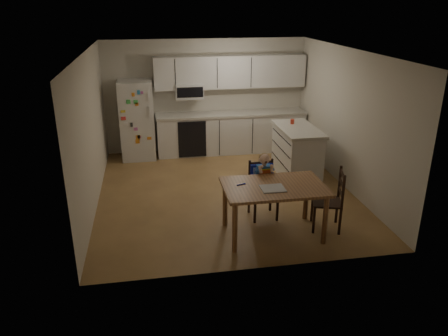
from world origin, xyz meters
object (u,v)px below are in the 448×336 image
refrigerator (137,120)px  kitchen_island (297,152)px  dining_table (274,192)px  chair_side (334,196)px  chair_booster (263,178)px  red_cup (292,122)px

refrigerator → kitchen_island: bearing=-28.3°
kitchen_island → refrigerator: bearing=151.7°
dining_table → chair_side: bearing=1.4°
dining_table → chair_side: 0.95m
refrigerator → chair_booster: 3.76m
refrigerator → chair_booster: (1.98, -3.20, -0.20)m
dining_table → red_cup: bearing=66.6°
chair_booster → red_cup: bearing=58.0°
red_cup → dining_table: red_cup is taller
red_cup → dining_table: 2.69m
refrigerator → kitchen_island: size_ratio=1.27×
refrigerator → chair_side: (2.92, -3.79, -0.31)m
red_cup → chair_booster: bearing=-120.1°
refrigerator → dining_table: refrigerator is taller
chair_booster → refrigerator: bearing=119.8°
red_cup → dining_table: (-1.06, -2.45, -0.36)m
refrigerator → dining_table: 4.30m
refrigerator → red_cup: refrigerator is taller
refrigerator → dining_table: bearing=-62.6°
refrigerator → chair_side: bearing=-52.4°
red_cup → refrigerator: bearing=155.8°
kitchen_island → chair_booster: (-1.09, -1.55, 0.15)m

